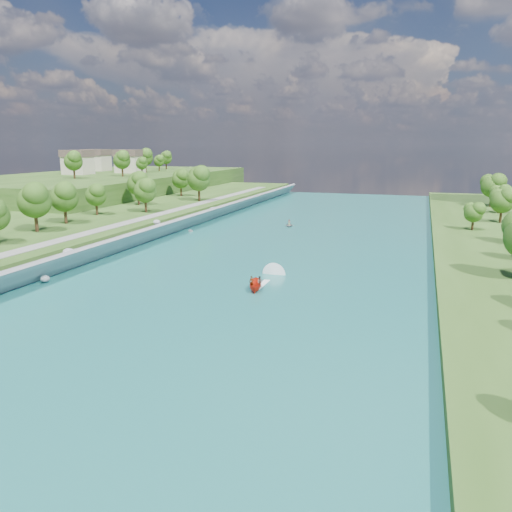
% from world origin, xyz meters
% --- Properties ---
extents(ground, '(260.00, 260.00, 0.00)m').
position_xyz_m(ground, '(0.00, 0.00, 0.00)').
color(ground, '#2D5119').
rests_on(ground, ground).
extents(river_water, '(55.00, 240.00, 0.10)m').
position_xyz_m(river_water, '(0.00, 20.00, 0.05)').
color(river_water, '#1B6967').
rests_on(river_water, ground).
extents(berm_west, '(45.00, 240.00, 3.50)m').
position_xyz_m(berm_west, '(-50.00, 20.00, 1.75)').
color(berm_west, '#2D5119').
rests_on(berm_west, ground).
extents(ridge_west, '(60.00, 120.00, 9.00)m').
position_xyz_m(ridge_west, '(-82.50, 95.00, 4.50)').
color(ridge_west, '#2D5119').
rests_on(ridge_west, ground).
extents(riprap_bank, '(4.31, 236.00, 4.21)m').
position_xyz_m(riprap_bank, '(-25.87, 18.98, 1.82)').
color(riprap_bank, slate).
rests_on(riprap_bank, ground).
extents(riverside_path, '(3.00, 200.00, 0.10)m').
position_xyz_m(riverside_path, '(-32.50, 20.00, 3.55)').
color(riverside_path, gray).
rests_on(riverside_path, berm_west).
extents(ridge_houses, '(29.50, 29.50, 8.40)m').
position_xyz_m(ridge_houses, '(-88.67, 100.00, 13.31)').
color(ridge_houses, beige).
rests_on(ridge_houses, ridge_west).
extents(trees_ridge, '(14.99, 65.89, 10.43)m').
position_xyz_m(trees_ridge, '(-73.54, 96.87, 13.72)').
color(trees_ridge, '#244813').
rests_on(trees_ridge, ridge_west).
extents(motorboat, '(3.60, 18.91, 2.07)m').
position_xyz_m(motorboat, '(4.43, 2.66, 0.75)').
color(motorboat, red).
rests_on(motorboat, river_water).
extents(raft, '(2.72, 3.49, 1.63)m').
position_xyz_m(raft, '(-4.84, 54.40, 0.48)').
color(raft, gray).
rests_on(raft, river_water).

